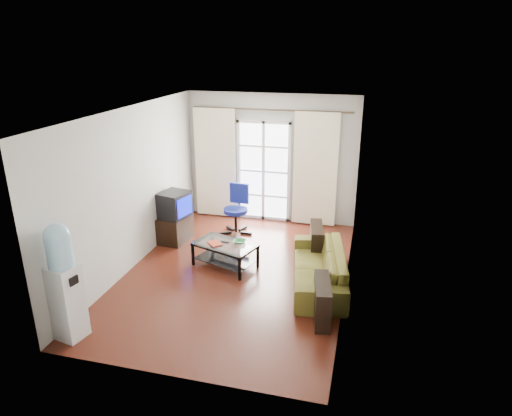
{
  "coord_description": "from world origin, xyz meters",
  "views": [
    {
      "loc": [
        2.01,
        -6.53,
        3.68
      ],
      "look_at": [
        0.25,
        0.35,
        1.07
      ],
      "focal_mm": 32.0,
      "sensor_mm": 36.0,
      "label": 1
    }
  ],
  "objects_px": {
    "water_cooler": "(64,280)",
    "crt_tv": "(173,204)",
    "sofa": "(319,267)",
    "task_chair": "(236,219)",
    "tv_stand": "(175,228)",
    "coffee_table": "(225,252)"
  },
  "relations": [
    {
      "from": "coffee_table",
      "to": "tv_stand",
      "type": "distance_m",
      "value": 1.51
    },
    {
      "from": "coffee_table",
      "to": "water_cooler",
      "type": "xyz_separation_m",
      "value": [
        -1.34,
        -2.4,
        0.57
      ]
    },
    {
      "from": "crt_tv",
      "to": "water_cooler",
      "type": "height_order",
      "value": "water_cooler"
    },
    {
      "from": "task_chair",
      "to": "water_cooler",
      "type": "height_order",
      "value": "water_cooler"
    },
    {
      "from": "tv_stand",
      "to": "water_cooler",
      "type": "relative_size",
      "value": 0.43
    },
    {
      "from": "crt_tv",
      "to": "water_cooler",
      "type": "distance_m",
      "value": 3.19
    },
    {
      "from": "coffee_table",
      "to": "tv_stand",
      "type": "bearing_deg",
      "value": 147.81
    },
    {
      "from": "crt_tv",
      "to": "task_chair",
      "type": "xyz_separation_m",
      "value": [
        1.05,
        0.68,
        -0.46
      ]
    },
    {
      "from": "coffee_table",
      "to": "crt_tv",
      "type": "xyz_separation_m",
      "value": [
        -1.28,
        0.78,
        0.48
      ]
    },
    {
      "from": "coffee_table",
      "to": "water_cooler",
      "type": "distance_m",
      "value": 2.81
    },
    {
      "from": "coffee_table",
      "to": "water_cooler",
      "type": "height_order",
      "value": "water_cooler"
    },
    {
      "from": "water_cooler",
      "to": "coffee_table",
      "type": "bearing_deg",
      "value": 72.54
    },
    {
      "from": "sofa",
      "to": "crt_tv",
      "type": "distance_m",
      "value": 3.1
    },
    {
      "from": "water_cooler",
      "to": "crt_tv",
      "type": "bearing_deg",
      "value": 100.59
    },
    {
      "from": "sofa",
      "to": "task_chair",
      "type": "relative_size",
      "value": 2.1
    },
    {
      "from": "crt_tv",
      "to": "task_chair",
      "type": "height_order",
      "value": "crt_tv"
    },
    {
      "from": "sofa",
      "to": "crt_tv",
      "type": "height_order",
      "value": "crt_tv"
    },
    {
      "from": "crt_tv",
      "to": "water_cooler",
      "type": "xyz_separation_m",
      "value": [
        -0.06,
        -3.19,
        0.09
      ]
    },
    {
      "from": "coffee_table",
      "to": "crt_tv",
      "type": "distance_m",
      "value": 1.58
    },
    {
      "from": "coffee_table",
      "to": "task_chair",
      "type": "distance_m",
      "value": 1.48
    },
    {
      "from": "task_chair",
      "to": "tv_stand",
      "type": "bearing_deg",
      "value": -143.56
    },
    {
      "from": "tv_stand",
      "to": "coffee_table",
      "type": "bearing_deg",
      "value": -27.17
    }
  ]
}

